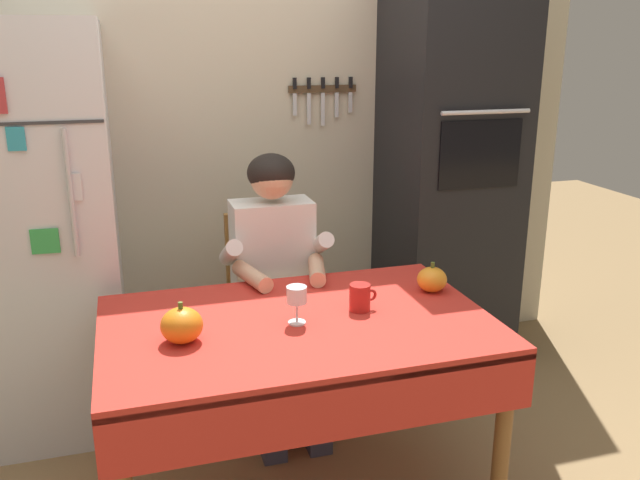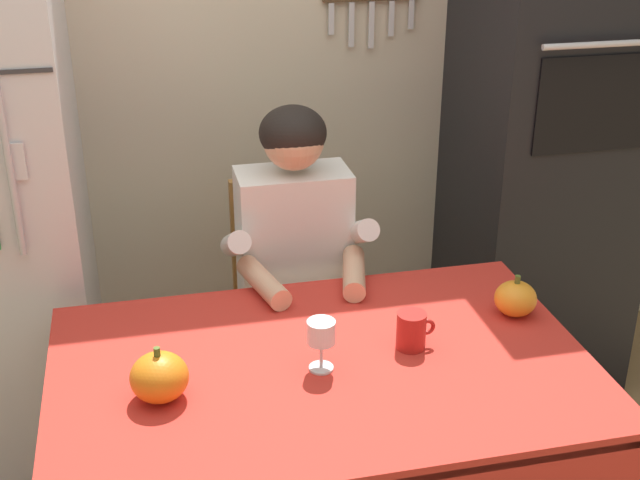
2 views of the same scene
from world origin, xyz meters
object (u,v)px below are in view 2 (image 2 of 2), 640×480
object	(u,v)px
coffee_mug	(412,330)
pumpkin_large	(159,377)
wall_oven	(548,122)
chair_behind_person	(288,298)
pumpkin_medium	(515,299)
dining_table	(324,394)
wine_glass	(321,335)
seated_person	(298,264)

from	to	relation	value
coffee_mug	pumpkin_large	xyz separation A→B (m)	(-0.67, -0.09, 0.01)
wall_oven	chair_behind_person	world-z (taller)	wall_oven
chair_behind_person	coffee_mug	size ratio (longest dim) A/B	8.73
pumpkin_large	pumpkin_medium	world-z (taller)	pumpkin_large
wall_oven	dining_table	xyz separation A→B (m)	(-1.05, -0.92, -0.39)
wine_glass	pumpkin_large	bearing A→B (deg)	-174.66
chair_behind_person	coffee_mug	distance (m)	0.82
chair_behind_person	pumpkin_medium	distance (m)	0.89
wine_glass	pumpkin_large	distance (m)	0.41
dining_table	seated_person	size ratio (longest dim) A/B	1.12
seated_person	pumpkin_medium	xyz separation A→B (m)	(0.54, -0.46, 0.05)
coffee_mug	chair_behind_person	bearing A→B (deg)	104.58
seated_person	pumpkin_medium	world-z (taller)	seated_person
wall_oven	pumpkin_medium	size ratio (longest dim) A/B	17.06
chair_behind_person	pumpkin_medium	bearing A→B (deg)	-50.14
seated_person	coffee_mug	xyz separation A→B (m)	(0.19, -0.56, 0.05)
wall_oven	pumpkin_medium	xyz separation A→B (m)	(-0.46, -0.78, -0.26)
pumpkin_large	wall_oven	bearing A→B (deg)	33.35
wine_glass	pumpkin_medium	distance (m)	0.62
dining_table	coffee_mug	world-z (taller)	coffee_mug
wall_oven	wine_glass	bearing A→B (deg)	-138.79
wall_oven	wine_glass	xyz separation A→B (m)	(-1.06, -0.93, -0.21)
seated_person	coffee_mug	size ratio (longest dim) A/B	11.69
wine_glass	pumpkin_medium	xyz separation A→B (m)	(0.60, 0.15, -0.05)
chair_behind_person	pumpkin_large	world-z (taller)	chair_behind_person
seated_person	pumpkin_large	size ratio (longest dim) A/B	8.68
dining_table	pumpkin_medium	size ratio (longest dim) A/B	11.37
seated_person	wine_glass	xyz separation A→B (m)	(-0.06, -0.61, 0.10)
chair_behind_person	wine_glass	xyz separation A→B (m)	(-0.06, -0.80, 0.33)
wall_oven	dining_table	distance (m)	1.45
coffee_mug	pumpkin_medium	world-z (taller)	pumpkin_medium
chair_behind_person	pumpkin_large	xyz separation A→B (m)	(-0.47, -0.84, 0.29)
coffee_mug	pumpkin_large	world-z (taller)	pumpkin_large
wine_glass	pumpkin_medium	bearing A→B (deg)	14.07
seated_person	coffee_mug	world-z (taller)	seated_person
pumpkin_large	pumpkin_medium	size ratio (longest dim) A/B	1.17
dining_table	wine_glass	distance (m)	0.19
wall_oven	chair_behind_person	xyz separation A→B (m)	(-1.00, -0.13, -0.54)
coffee_mug	wall_oven	bearing A→B (deg)	47.67
chair_behind_person	seated_person	world-z (taller)	seated_person
seated_person	wine_glass	bearing A→B (deg)	-95.90
pumpkin_large	chair_behind_person	bearing A→B (deg)	60.60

